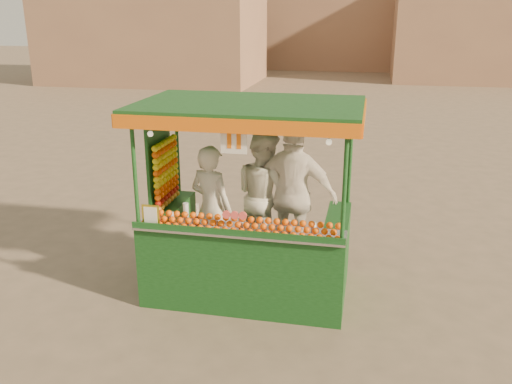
% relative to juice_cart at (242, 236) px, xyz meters
% --- Properties ---
extents(ground, '(90.00, 90.00, 0.00)m').
position_rel_juice_cart_xyz_m(ground, '(-0.13, 0.21, -0.76)').
color(ground, brown).
rests_on(ground, ground).
extents(building_left, '(10.00, 6.00, 6.00)m').
position_rel_juice_cart_xyz_m(building_left, '(-9.13, 20.21, 2.24)').
color(building_left, '#997257').
rests_on(building_left, ground).
extents(building_right, '(9.00, 6.00, 5.00)m').
position_rel_juice_cart_xyz_m(building_right, '(6.87, 24.21, 1.74)').
color(building_right, '#997257').
rests_on(building_right, ground).
extents(building_center, '(14.00, 7.00, 7.00)m').
position_rel_juice_cart_xyz_m(building_center, '(-2.13, 30.21, 2.74)').
color(building_center, '#997257').
rests_on(building_center, ground).
extents(juice_cart, '(2.59, 1.68, 2.35)m').
position_rel_juice_cart_xyz_m(juice_cart, '(0.00, 0.00, 0.00)').
color(juice_cart, '#103C15').
rests_on(juice_cart, ground).
extents(vendor_left, '(0.67, 0.55, 1.57)m').
position_rel_juice_cart_xyz_m(vendor_left, '(-0.40, 0.07, 0.29)').
color(vendor_left, silver).
rests_on(vendor_left, ground).
extents(vendor_middle, '(1.03, 1.02, 1.68)m').
position_rel_juice_cart_xyz_m(vendor_middle, '(0.16, 0.53, 0.35)').
color(vendor_middle, white).
rests_on(vendor_middle, ground).
extents(vendor_right, '(1.13, 0.61, 1.83)m').
position_rel_juice_cart_xyz_m(vendor_right, '(0.57, 0.37, 0.43)').
color(vendor_right, white).
rests_on(vendor_right, ground).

